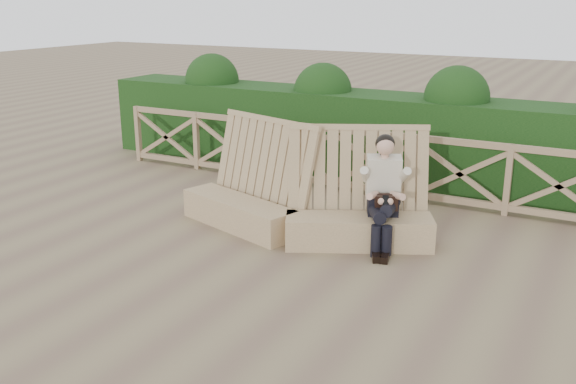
% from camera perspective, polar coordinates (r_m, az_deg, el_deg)
% --- Properties ---
extents(ground, '(60.00, 60.00, 0.00)m').
position_cam_1_polar(ground, '(7.83, -1.90, -6.99)').
color(ground, brown).
rests_on(ground, ground).
extents(bench, '(3.76, 1.52, 1.55)m').
position_cam_1_polar(bench, '(8.85, 0.98, -1.42)').
color(bench, '#8D7651').
rests_on(bench, ground).
extents(woman, '(0.65, 1.00, 1.49)m').
position_cam_1_polar(woman, '(8.42, 8.49, 0.16)').
color(woman, black).
rests_on(woman, ground).
extents(guardrail, '(10.10, 0.09, 1.10)m').
position_cam_1_polar(guardrail, '(10.66, 7.56, 2.58)').
color(guardrail, '#7B6547').
rests_on(guardrail, ground).
extents(hedge, '(12.00, 1.20, 1.50)m').
position_cam_1_polar(hedge, '(11.72, 9.71, 4.79)').
color(hedge, black).
rests_on(hedge, ground).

